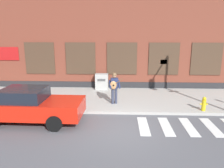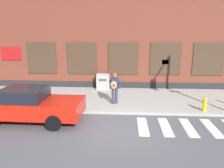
% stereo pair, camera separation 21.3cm
% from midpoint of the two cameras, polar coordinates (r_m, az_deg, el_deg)
% --- Properties ---
extents(ground_plane, '(160.00, 160.00, 0.00)m').
position_cam_midpoint_polar(ground_plane, '(9.18, 3.02, -11.87)').
color(ground_plane, '#56565B').
extents(sidewalk, '(28.00, 4.73, 0.14)m').
position_cam_midpoint_polar(sidewalk, '(12.96, 3.20, -3.87)').
color(sidewalk, '#ADAAA3').
rests_on(sidewalk, ground).
extents(building_backdrop, '(28.00, 4.06, 6.84)m').
position_cam_midpoint_polar(building_backdrop, '(16.74, 3.46, 11.69)').
color(building_backdrop, brown).
rests_on(building_backdrop, ground).
extents(crosswalk, '(5.20, 1.90, 0.01)m').
position_cam_midpoint_polar(crosswalk, '(10.10, 22.55, -10.47)').
color(crosswalk, silver).
rests_on(crosswalk, ground).
extents(red_car, '(4.64, 2.06, 1.53)m').
position_cam_midpoint_polar(red_car, '(10.39, -20.19, -5.08)').
color(red_car, red).
rests_on(red_car, ground).
extents(busker, '(0.75, 0.60, 1.68)m').
position_cam_midpoint_polar(busker, '(11.59, 1.19, -0.67)').
color(busker, '#33384C').
rests_on(busker, sidewalk).
extents(utility_box, '(0.85, 0.53, 1.06)m').
position_cam_midpoint_polar(utility_box, '(14.72, -1.95, 0.66)').
color(utility_box, '#ADADA8').
rests_on(utility_box, sidewalk).
extents(fire_hydrant, '(0.38, 0.20, 0.70)m').
position_cam_midpoint_polar(fire_hydrant, '(11.62, 23.51, -4.93)').
color(fire_hydrant, gold).
rests_on(fire_hydrant, sidewalk).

